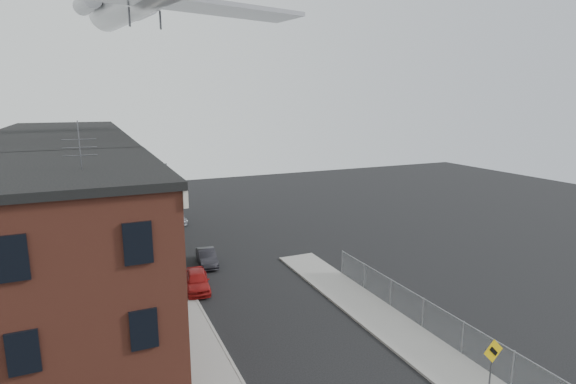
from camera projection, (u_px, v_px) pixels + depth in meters
name	position (u px, v px, depth m)	size (l,w,h in m)	color
sidewalk_left	(153.00, 256.00, 37.84)	(3.00, 62.00, 0.12)	gray
sidewalk_right	(390.00, 325.00, 26.10)	(3.00, 26.00, 0.12)	gray
curb_left	(170.00, 253.00, 38.41)	(0.15, 62.00, 0.14)	gray
curb_right	(369.00, 330.00, 25.52)	(0.15, 26.00, 0.14)	gray
corner_building	(42.00, 286.00, 19.01)	(10.31, 12.30, 12.15)	#331310
row_house_a	(56.00, 229.00, 27.54)	(11.98, 7.00, 10.30)	slate
row_house_b	(61.00, 205.00, 33.80)	(11.98, 7.00, 10.30)	#6C6456
row_house_c	(65.00, 189.00, 40.07)	(11.98, 7.00, 10.30)	slate
row_house_d	(67.00, 177.00, 46.34)	(11.98, 7.00, 10.30)	#6C6456
row_house_e	(69.00, 168.00, 52.61)	(11.98, 7.00, 10.30)	slate
chainlink_fence	(423.00, 313.00, 25.61)	(0.06, 18.06, 1.90)	gray
warning_sign	(492.00, 359.00, 19.48)	(1.10, 0.11, 2.80)	#515156
utility_pole	(159.00, 220.00, 31.50)	(1.80, 0.26, 9.00)	black
street_tree	(147.00, 206.00, 40.76)	(3.22, 3.20, 5.20)	black
car_near	(197.00, 280.00, 30.99)	(1.62, 4.03, 1.37)	maroon
car_mid	(207.00, 257.00, 35.75)	(1.34, 3.83, 1.26)	black
car_far	(175.00, 217.00, 48.15)	(1.74, 4.28, 1.24)	gray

